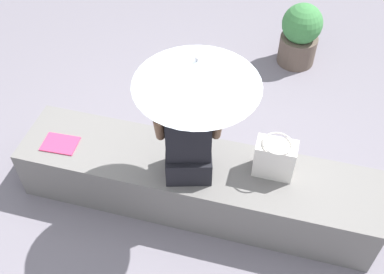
% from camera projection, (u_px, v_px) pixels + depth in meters
% --- Properties ---
extents(ground_plane, '(14.00, 14.00, 0.00)m').
position_uv_depth(ground_plane, '(195.00, 200.00, 3.95)').
color(ground_plane, slate).
extents(stone_bench, '(2.87, 0.62, 0.49)m').
position_uv_depth(stone_bench, '(195.00, 183.00, 3.77)').
color(stone_bench, slate).
rests_on(stone_bench, ground).
extents(person_seated, '(0.51, 0.36, 0.90)m').
position_uv_depth(person_seated, '(188.00, 137.00, 3.25)').
color(person_seated, black).
rests_on(person_seated, stone_bench).
extents(parasol, '(0.81, 0.81, 1.13)m').
position_uv_depth(parasol, '(197.00, 73.00, 2.76)').
color(parasol, '#B7B7BC').
rests_on(parasol, stone_bench).
extents(handbag_black, '(0.30, 0.22, 0.33)m').
position_uv_depth(handbag_black, '(275.00, 158.00, 3.42)').
color(handbag_black, silver).
rests_on(handbag_black, stone_bench).
extents(magazine, '(0.29, 0.21, 0.01)m').
position_uv_depth(magazine, '(60.00, 144.00, 3.72)').
color(magazine, '#D83866').
rests_on(magazine, stone_bench).
extents(planter_near, '(0.43, 0.43, 0.71)m').
position_uv_depth(planter_near, '(300.00, 34.00, 4.99)').
color(planter_near, brown).
rests_on(planter_near, ground).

